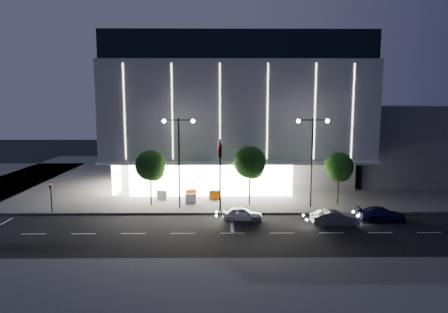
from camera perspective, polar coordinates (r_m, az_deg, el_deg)
name	(u,v)px	position (r m, az deg, el deg)	size (l,w,h in m)	color
ground	(208,228)	(34.23, -2.25, -10.11)	(160.00, 160.00, 0.00)	black
sidewalk_museum	(248,175)	(57.66, 3.40, -2.66)	(70.00, 40.00, 0.15)	#474747
sidewalk_near	(293,294)	(23.41, 9.90, -18.81)	(70.00, 10.00, 0.15)	#474747
museum	(234,111)	(54.92, 1.48, 6.48)	(30.00, 25.80, 18.00)	#4C4C51
annex_building	(394,141)	(62.10, 23.16, 2.06)	(16.00, 20.00, 10.00)	#4C4C51
traffic_mast	(220,163)	(36.32, -0.57, -0.90)	(0.33, 5.89, 7.07)	black
street_lamp_west	(179,149)	(39.03, -6.46, 1.03)	(3.16, 0.36, 9.00)	black
street_lamp_east	(312,149)	(39.87, 12.47, 1.04)	(3.16, 0.36, 9.00)	black
ped_signal_far	(51,194)	(41.26, -23.47, -4.94)	(0.22, 0.24, 3.00)	black
tree_left	(151,167)	(40.71, -10.44, -1.51)	(3.02, 3.02, 5.72)	black
tree_mid	(250,164)	(40.18, 3.75, -1.08)	(3.25, 3.25, 6.15)	black
tree_right	(339,168)	(41.91, 16.11, -1.63)	(2.91, 2.91, 5.51)	black
car_lead	(243,214)	(35.93, 2.67, -8.23)	(1.44, 3.58, 1.22)	#B8BBC1
car_second	(334,218)	(35.84, 15.47, -8.46)	(1.39, 4.00, 1.32)	#93969A
car_third	(382,214)	(38.55, 21.61, -7.66)	(1.71, 4.21, 1.22)	#131648
barrier_a	(191,194)	(43.40, -4.73, -5.38)	(1.10, 0.25, 1.00)	#EA4E0D
barrier_b	(162,195)	(43.32, -8.85, -5.47)	(1.10, 0.25, 1.00)	white
barrier_c	(214,195)	(42.84, -1.41, -5.53)	(1.10, 0.25, 1.00)	orange
barrier_d	(190,199)	(41.42, -4.81, -6.02)	(1.10, 0.25, 1.00)	silver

